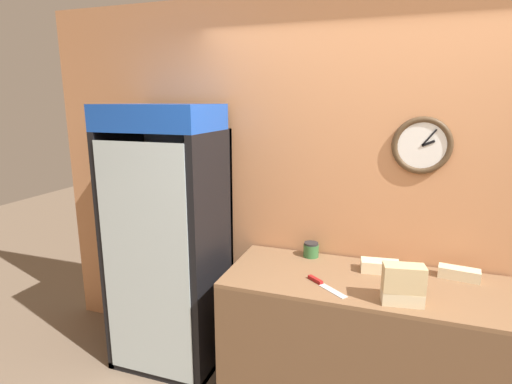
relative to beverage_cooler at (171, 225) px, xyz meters
name	(u,v)px	position (x,y,z in m)	size (l,w,h in m)	color
wall_back	(374,194)	(1.43, 0.32, 0.29)	(5.20, 0.09, 2.70)	tan
prep_counter	(361,343)	(1.43, -0.09, -0.63)	(1.76, 0.71, 0.88)	brown
beverage_cooler	(171,225)	(0.00, 0.00, 0.00)	(0.77, 0.64, 1.96)	black
sandwich_stack_bottom	(402,297)	(1.64, -0.32, -0.15)	(0.23, 0.14, 0.08)	beige
sandwich_stack_middle	(403,285)	(1.64, -0.32, -0.07)	(0.24, 0.14, 0.08)	tan
sandwich_stack_top	(404,272)	(1.64, -0.32, 0.00)	(0.24, 0.14, 0.08)	tan
sandwich_flat_left	(380,266)	(1.51, 0.07, -0.15)	(0.25, 0.14, 0.08)	beige
sandwich_flat_right	(459,273)	(1.98, 0.13, -0.15)	(0.25, 0.13, 0.07)	beige
chefs_knife	(321,283)	(1.18, -0.24, -0.18)	(0.27, 0.22, 0.02)	silver
condiment_jar	(311,250)	(1.03, 0.19, -0.13)	(0.11, 0.11, 0.11)	#336B38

